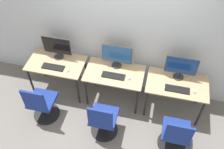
% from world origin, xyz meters
% --- Properties ---
extents(ground_plane, '(20.00, 20.00, 0.00)m').
position_xyz_m(ground_plane, '(0.00, 0.00, 0.00)').
color(ground_plane, slate).
extents(wall_back, '(12.00, 0.05, 2.80)m').
position_xyz_m(wall_back, '(0.00, 0.74, 1.40)').
color(wall_back, '#B7BCC1').
rests_on(wall_back, ground_plane).
extents(desk_left, '(1.04, 0.61, 0.74)m').
position_xyz_m(desk_left, '(-1.10, 0.31, 0.64)').
color(desk_left, tan).
rests_on(desk_left, ground_plane).
extents(monitor_left, '(0.53, 0.18, 0.46)m').
position_xyz_m(monitor_left, '(-1.10, 0.46, 0.99)').
color(monitor_left, '#2D2D2D').
rests_on(monitor_left, desk_left).
extents(keyboard_left, '(0.41, 0.14, 0.02)m').
position_xyz_m(keyboard_left, '(-1.10, 0.18, 0.75)').
color(keyboard_left, black).
rests_on(keyboard_left, desk_left).
extents(mouse_left, '(0.06, 0.09, 0.03)m').
position_xyz_m(mouse_left, '(-0.82, 0.17, 0.75)').
color(mouse_left, silver).
rests_on(mouse_left, desk_left).
extents(office_chair_left, '(0.48, 0.48, 0.91)m').
position_xyz_m(office_chair_left, '(-1.14, -0.41, 0.38)').
color(office_chair_left, black).
rests_on(office_chair_left, ground_plane).
extents(desk_center, '(1.04, 0.61, 0.74)m').
position_xyz_m(desk_center, '(0.00, 0.31, 0.64)').
color(desk_center, tan).
rests_on(desk_center, ground_plane).
extents(monitor_center, '(0.53, 0.18, 0.46)m').
position_xyz_m(monitor_center, '(0.00, 0.49, 0.99)').
color(monitor_center, '#2D2D2D').
rests_on(monitor_center, desk_center).
extents(keyboard_center, '(0.41, 0.14, 0.02)m').
position_xyz_m(keyboard_center, '(0.00, 0.22, 0.75)').
color(keyboard_center, black).
rests_on(keyboard_center, desk_center).
extents(mouse_center, '(0.06, 0.09, 0.03)m').
position_xyz_m(mouse_center, '(0.28, 0.24, 0.75)').
color(mouse_center, silver).
rests_on(mouse_center, desk_center).
extents(office_chair_center, '(0.48, 0.48, 0.91)m').
position_xyz_m(office_chair_center, '(-0.01, -0.49, 0.38)').
color(office_chair_center, black).
rests_on(office_chair_center, ground_plane).
extents(desk_right, '(1.04, 0.61, 0.74)m').
position_xyz_m(desk_right, '(1.10, 0.31, 0.64)').
color(desk_right, tan).
rests_on(desk_right, ground_plane).
extents(monitor_right, '(0.53, 0.18, 0.46)m').
position_xyz_m(monitor_right, '(1.10, 0.46, 0.99)').
color(monitor_right, '#2D2D2D').
rests_on(monitor_right, desk_right).
extents(keyboard_right, '(0.41, 0.14, 0.02)m').
position_xyz_m(keyboard_right, '(1.10, 0.17, 0.75)').
color(keyboard_right, black).
rests_on(keyboard_right, desk_right).
extents(mouse_right, '(0.06, 0.09, 0.03)m').
position_xyz_m(mouse_right, '(1.38, 0.20, 0.75)').
color(mouse_right, silver).
rests_on(mouse_right, desk_right).
extents(office_chair_right, '(0.48, 0.48, 0.91)m').
position_xyz_m(office_chair_right, '(1.18, -0.48, 0.38)').
color(office_chair_right, black).
rests_on(office_chair_right, ground_plane).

